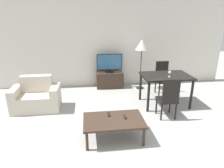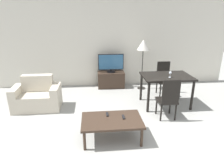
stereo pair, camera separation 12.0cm
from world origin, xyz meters
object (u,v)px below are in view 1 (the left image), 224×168
at_px(dining_chair_far, 162,77).
at_px(remote_primary, 125,117).
at_px(tv, 110,63).
at_px(remote_secondary, 109,114).
at_px(dining_table, 166,79).
at_px(floor_lamp, 142,46).
at_px(coffee_table, 114,121).
at_px(dining_chair_near, 169,97).
at_px(tv_stand, 110,80).
at_px(armchair, 37,98).
at_px(wine_glass_left, 170,73).

distance_m(dining_chair_far, remote_primary, 2.50).
xyz_separation_m(tv, remote_secondary, (-0.32, -2.61, -0.37)).
bearing_deg(remote_primary, tv, 89.37).
xyz_separation_m(dining_table, floor_lamp, (-0.30, 1.22, 0.63)).
distance_m(coffee_table, dining_chair_near, 1.43).
bearing_deg(tv_stand, remote_primary, -90.63).
bearing_deg(armchair, remote_secondary, -38.37).
bearing_deg(dining_chair_far, dining_chair_near, -105.93).
bearing_deg(floor_lamp, tv, 166.40).
relative_size(tv, dining_chair_near, 0.83).
relative_size(dining_chair_far, remote_secondary, 6.25).
bearing_deg(tv, coffee_table, -95.13).
bearing_deg(coffee_table, wine_glass_left, 38.24).
height_order(armchair, remote_secondary, armchair).
bearing_deg(dining_table, remote_primary, -134.42).
bearing_deg(dining_table, dining_chair_near, -105.93).
height_order(tv, remote_primary, tv).
height_order(dining_table, dining_chair_far, dining_chair_far).
bearing_deg(armchair, tv, 34.51).
bearing_deg(armchair, dining_chair_near, -16.00).
height_order(tv_stand, remote_secondary, tv_stand).
height_order(armchair, tv, tv).
bearing_deg(floor_lamp, dining_chair_far, -43.98).
bearing_deg(tv_stand, dining_chair_near, -64.73).
bearing_deg(floor_lamp, tv_stand, 166.26).
height_order(dining_chair_near, floor_lamp, floor_lamp).
distance_m(tv_stand, dining_table, 1.95).
bearing_deg(armchair, wine_glass_left, -4.94).
xyz_separation_m(tv, dining_chair_near, (1.03, -2.18, -0.27)).
distance_m(tv, floor_lamp, 1.09).
bearing_deg(remote_secondary, coffee_table, -69.72).
distance_m(dining_table, remote_secondary, 1.96).
height_order(dining_chair_far, floor_lamp, floor_lamp).
xyz_separation_m(dining_chair_far, wine_glass_left, (-0.19, -0.88, 0.38)).
bearing_deg(dining_chair_far, wine_glass_left, -102.11).
distance_m(floor_lamp, wine_glass_left, 1.48).
bearing_deg(armchair, floor_lamp, 21.06).
xyz_separation_m(dining_chair_near, remote_primary, (-1.06, -0.56, -0.10)).
bearing_deg(tv, remote_primary, -90.63).
relative_size(tv, dining_chair_far, 0.83).
bearing_deg(remote_secondary, tv, 83.03).
bearing_deg(dining_table, tv, 130.48).
bearing_deg(dining_table, tv_stand, 130.44).
relative_size(dining_table, wine_glass_left, 8.14).
relative_size(dining_chair_far, wine_glass_left, 6.42).
xyz_separation_m(tv, remote_primary, (-0.03, -2.74, -0.37)).
xyz_separation_m(tv, coffee_table, (-0.25, -2.79, -0.42)).
height_order(tv_stand, coffee_table, tv_stand).
xyz_separation_m(coffee_table, floor_lamp, (1.18, 2.56, 0.95)).
bearing_deg(remote_primary, dining_chair_far, 53.88).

